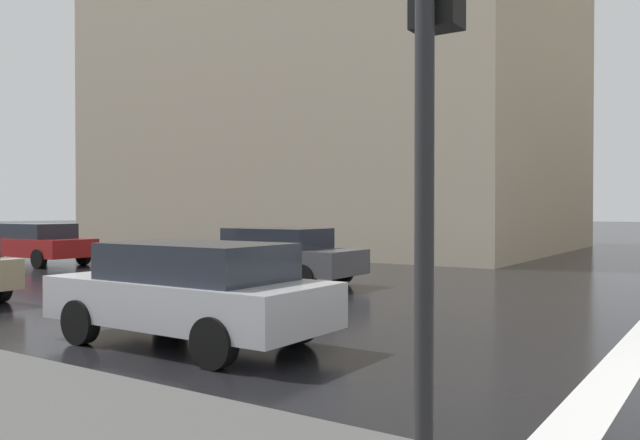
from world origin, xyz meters
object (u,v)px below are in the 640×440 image
traffic_signal_post (433,57)px  car_dark_grey (281,254)px  car_silver (191,290)px  car_red (39,243)px

traffic_signal_post → car_dark_grey: bearing=41.6°
traffic_signal_post → car_silver: size_ratio=0.90×
traffic_signal_post → car_red: (9.14, 18.48, -2.04)m
car_silver → car_red: bearing=64.7°
car_dark_grey → car_red: same height
car_red → car_dark_grey: bearing=-90.0°
traffic_signal_post → car_silver: (2.64, 4.73, -2.04)m
car_dark_grey → car_silver: bearing=-152.6°
car_dark_grey → car_red: bearing=90.0°
car_dark_grey → car_silver: (-6.50, -3.37, 0.00)m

